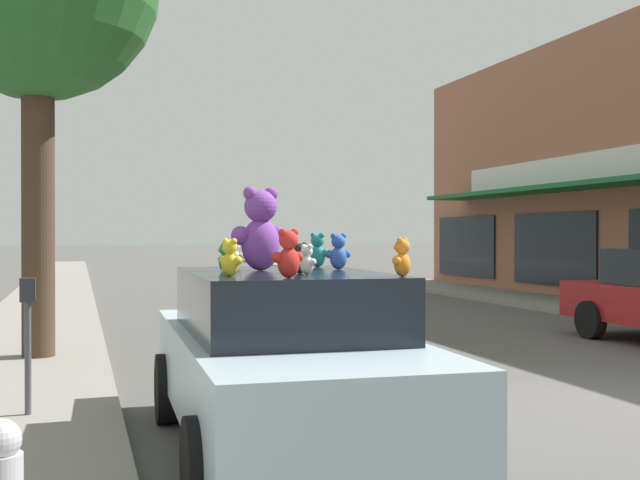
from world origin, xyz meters
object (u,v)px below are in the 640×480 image
at_px(teddy_bear_green, 224,258).
at_px(teddy_bear_blue, 338,252).
at_px(teddy_bear_red, 288,254).
at_px(plush_art_car, 283,357).
at_px(teddy_bear_black, 300,258).
at_px(teddy_bear_cream, 234,254).
at_px(teddy_bear_orange, 402,258).
at_px(teddy_bear_white, 307,260).
at_px(parking_meter, 28,328).
at_px(teddy_bear_giant, 260,230).
at_px(teddy_bear_teal, 318,250).
at_px(teddy_bear_yellow, 230,258).

height_order(teddy_bear_green, teddy_bear_blue, teddy_bear_blue).
xyz_separation_m(teddy_bear_blue, teddy_bear_red, (-0.76, -1.22, 0.01)).
relative_size(plush_art_car, teddy_bear_black, 18.04).
height_order(plush_art_car, teddy_bear_cream, teddy_bear_cream).
distance_m(teddy_bear_green, teddy_bear_blue, 1.02).
bearing_deg(teddy_bear_orange, teddy_bear_white, -83.43).
height_order(teddy_bear_red, parking_meter, teddy_bear_red).
height_order(teddy_bear_giant, teddy_bear_orange, teddy_bear_giant).
bearing_deg(teddy_bear_teal, plush_art_car, 103.51).
bearing_deg(teddy_bear_red, teddy_bear_blue, -141.36).
height_order(teddy_bear_teal, teddy_bear_black, teddy_bear_teal).
height_order(teddy_bear_black, teddy_bear_cream, teddy_bear_cream).
distance_m(teddy_bear_green, parking_meter, 2.20).
relative_size(teddy_bear_yellow, teddy_bear_cream, 1.08).
xyz_separation_m(teddy_bear_teal, teddy_bear_yellow, (-1.09, -1.44, -0.02)).
bearing_deg(teddy_bear_white, teddy_bear_black, -26.63).
relative_size(teddy_bear_green, teddy_bear_black, 0.96).
relative_size(teddy_bear_white, teddy_bear_black, 0.95).
xyz_separation_m(teddy_bear_giant, teddy_bear_green, (-0.31, -0.04, -0.23)).
relative_size(teddy_bear_black, teddy_bear_cream, 0.96).
height_order(teddy_bear_yellow, parking_meter, teddy_bear_yellow).
xyz_separation_m(teddy_bear_blue, teddy_bear_orange, (0.06, -1.30, -0.02)).
bearing_deg(teddy_bear_red, parking_meter, -72.55).
relative_size(teddy_bear_giant, teddy_bear_orange, 2.49).
relative_size(teddy_bear_giant, teddy_bear_red, 2.04).
xyz_separation_m(teddy_bear_teal, parking_meter, (-2.59, 0.74, -0.72)).
xyz_separation_m(teddy_bear_cream, parking_meter, (-1.84, 0.56, -0.68)).
bearing_deg(teddy_bear_blue, teddy_bear_white, 58.57).
height_order(teddy_bear_giant, parking_meter, teddy_bear_giant).
relative_size(teddy_bear_giant, teddy_bear_white, 3.05).
distance_m(teddy_bear_giant, teddy_bear_yellow, 0.99).
distance_m(plush_art_car, teddy_bear_orange, 1.46).
bearing_deg(teddy_bear_orange, plush_art_car, -99.62).
height_order(teddy_bear_blue, teddy_bear_cream, teddy_bear_blue).
xyz_separation_m(teddy_bear_green, teddy_bear_black, (0.50, -0.55, 0.00)).
bearing_deg(teddy_bear_white, teddy_bear_teal, -49.92).
bearing_deg(parking_meter, teddy_bear_giant, -34.19).
xyz_separation_m(teddy_bear_green, teddy_bear_cream, (0.23, 0.79, 0.01)).
bearing_deg(teddy_bear_yellow, teddy_bear_black, -104.92).
xyz_separation_m(teddy_bear_yellow, teddy_bear_orange, (1.18, -0.39, 0.00)).
bearing_deg(parking_meter, teddy_bear_orange, -43.88).
bearing_deg(teddy_bear_cream, teddy_bear_black, 130.98).
bearing_deg(teddy_bear_yellow, plush_art_car, -81.91).
relative_size(teddy_bear_green, teddy_bear_orange, 0.83).
relative_size(teddy_bear_green, parking_meter, 0.18).
bearing_deg(teddy_bear_red, teddy_bear_yellow, -60.13).
xyz_separation_m(teddy_bear_red, parking_meter, (-1.86, 2.49, -0.73)).
bearing_deg(teddy_bear_blue, teddy_bear_yellow, 40.51).
relative_size(plush_art_car, teddy_bear_teal, 13.63).
distance_m(teddy_bear_white, teddy_bear_orange, 0.76).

